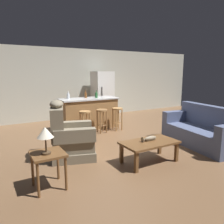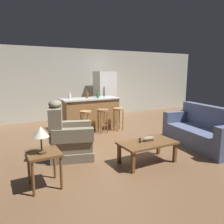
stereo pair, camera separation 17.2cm
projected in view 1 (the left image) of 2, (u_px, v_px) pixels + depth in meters
The scene contains 16 objects.
ground_plane at pixel (111, 139), 5.73m from camera, with size 12.00×12.00×0.00m.
back_wall at pixel (69, 84), 8.14m from camera, with size 12.00×0.05×2.60m.
coffee_table at pixel (149, 144), 4.23m from camera, with size 1.10×0.60×0.42m.
fish_figurine at pixel (149, 139), 4.26m from camera, with size 0.34×0.10×0.10m.
couch at pixel (202, 131), 5.25m from camera, with size 1.07×1.99×0.94m.
recliner_near_lamp at pixel (69, 137), 4.47m from camera, with size 1.05×1.05×1.20m.
end_table at pixel (48, 159), 3.27m from camera, with size 0.48×0.48×0.56m.
table_lamp at pixel (45, 134), 3.15m from camera, with size 0.24×0.24×0.41m.
kitchen_island at pixel (89, 113), 6.79m from camera, with size 1.80×0.70×0.95m.
bar_stool_left at pixel (85, 118), 6.05m from camera, with size 0.32×0.32×0.68m.
bar_stool_middle at pixel (102, 117), 6.31m from camera, with size 0.32×0.32×0.68m.
bar_stool_right at pixel (117, 115), 6.57m from camera, with size 0.32×0.32×0.68m.
refrigerator at pixel (102, 95), 8.28m from camera, with size 0.70×0.69×1.76m.
bottle_tall_green at pixel (96, 95), 6.76m from camera, with size 0.08×0.08×0.23m.
bottle_short_amber at pixel (68, 96), 6.55m from camera, with size 0.09×0.09×0.22m.
bottle_wine_dark at pixel (86, 95), 6.73m from camera, with size 0.08×0.08×0.24m.
Camera 1 is at (-2.75, -4.76, 1.75)m, focal length 35.00 mm.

